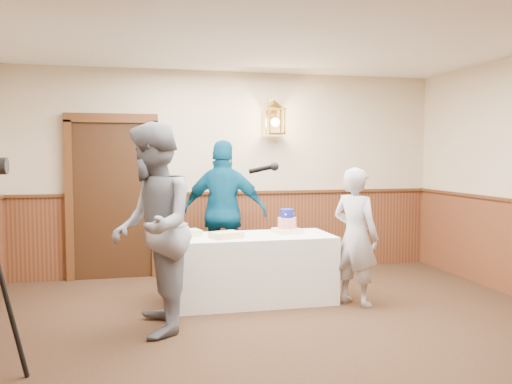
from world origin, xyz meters
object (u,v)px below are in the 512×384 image
(tiered_cake, at_px, (287,224))
(sheet_cake_yellow, at_px, (226,235))
(interviewer, at_px, (152,228))
(baker, at_px, (356,236))
(sheet_cake_green, at_px, (187,233))
(assistant_p, at_px, (224,213))
(display_table, at_px, (252,268))

(tiered_cake, xyz_separation_m, sheet_cake_yellow, (-0.75, -0.20, -0.08))
(sheet_cake_yellow, xyz_separation_m, interviewer, (-0.82, -0.71, 0.19))
(sheet_cake_yellow, height_order, baker, baker)
(sheet_cake_yellow, bearing_deg, interviewer, -138.94)
(sheet_cake_green, distance_m, baker, 1.86)
(sheet_cake_green, relative_size, assistant_p, 0.16)
(sheet_cake_green, bearing_deg, tiered_cake, -0.85)
(interviewer, height_order, baker, interviewer)
(sheet_cake_yellow, height_order, interviewer, interviewer)
(assistant_p, bearing_deg, display_table, 120.00)
(display_table, bearing_deg, interviewer, -143.47)
(tiered_cake, bearing_deg, baker, -36.37)
(display_table, distance_m, sheet_cake_yellow, 0.53)
(baker, bearing_deg, tiered_cake, 20.93)
(sheet_cake_green, height_order, assistant_p, assistant_p)
(display_table, xyz_separation_m, tiered_cake, (0.43, 0.08, 0.48))
(display_table, relative_size, baker, 1.19)
(sheet_cake_green, bearing_deg, assistant_p, 53.53)
(display_table, height_order, baker, baker)
(interviewer, bearing_deg, sheet_cake_green, 157.26)
(tiered_cake, relative_size, sheet_cake_yellow, 1.02)
(sheet_cake_yellow, bearing_deg, sheet_cake_green, 151.40)
(baker, relative_size, assistant_p, 0.82)
(sheet_cake_yellow, relative_size, assistant_p, 0.17)
(tiered_cake, xyz_separation_m, interviewer, (-1.57, -0.92, 0.12))
(sheet_cake_yellow, relative_size, interviewer, 0.16)
(sheet_cake_green, xyz_separation_m, baker, (1.80, -0.49, -0.03))
(display_table, distance_m, tiered_cake, 0.66)
(tiered_cake, height_order, assistant_p, assistant_p)
(interviewer, xyz_separation_m, assistant_p, (0.97, 1.69, -0.06))
(display_table, distance_m, baker, 1.21)
(assistant_p, bearing_deg, interviewer, 79.35)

